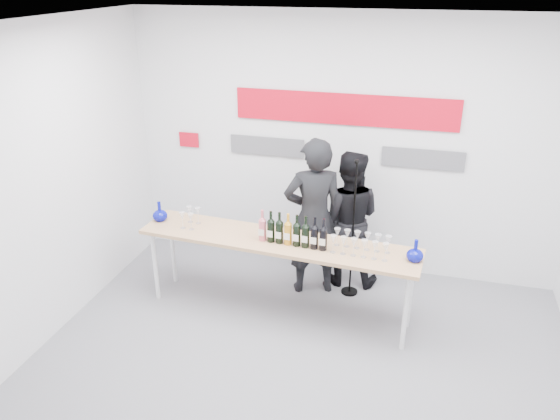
% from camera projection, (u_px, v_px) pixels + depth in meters
% --- Properties ---
extents(ground, '(5.00, 5.00, 0.00)m').
position_uv_depth(ground, '(301.00, 363.00, 5.09)').
color(ground, slate).
rests_on(ground, ground).
extents(back_wall, '(5.00, 0.04, 3.00)m').
position_uv_depth(back_wall, '(343.00, 147.00, 6.25)').
color(back_wall, silver).
rests_on(back_wall, ground).
extents(signage, '(3.38, 0.02, 0.79)m').
position_uv_depth(signage, '(339.00, 122.00, 6.11)').
color(signage, red).
rests_on(signage, back_wall).
extents(tasting_table, '(2.92, 0.78, 0.87)m').
position_uv_depth(tasting_table, '(277.00, 245.00, 5.54)').
color(tasting_table, tan).
rests_on(tasting_table, ground).
extents(wine_bottles, '(0.71, 0.12, 0.33)m').
position_uv_depth(wine_bottles, '(292.00, 230.00, 5.35)').
color(wine_bottles, '#CC5966').
rests_on(wine_bottles, tasting_table).
extents(decanter_left, '(0.16, 0.16, 0.21)m').
position_uv_depth(decanter_left, '(160.00, 211.00, 5.90)').
color(decanter_left, '#070D8A').
rests_on(decanter_left, tasting_table).
extents(decanter_right, '(0.16, 0.16, 0.21)m').
position_uv_depth(decanter_right, '(415.00, 250.00, 5.08)').
color(decanter_right, '#070D8A').
rests_on(decanter_right, tasting_table).
extents(glasses_left, '(0.17, 0.23, 0.18)m').
position_uv_depth(glasses_left, '(190.00, 218.00, 5.78)').
color(glasses_left, silver).
rests_on(glasses_left, tasting_table).
extents(glasses_right, '(0.57, 0.26, 0.18)m').
position_uv_depth(glasses_right, '(361.00, 244.00, 5.22)').
color(glasses_right, silver).
rests_on(glasses_right, tasting_table).
extents(presenter_left, '(0.76, 0.63, 1.80)m').
position_uv_depth(presenter_left, '(314.00, 218.00, 5.93)').
color(presenter_left, black).
rests_on(presenter_left, ground).
extents(presenter_right, '(0.81, 0.65, 1.59)m').
position_uv_depth(presenter_right, '(347.00, 219.00, 6.15)').
color(presenter_right, black).
rests_on(presenter_right, ground).
extents(mic_stand, '(0.19, 0.19, 1.60)m').
position_uv_depth(mic_stand, '(351.00, 255.00, 6.01)').
color(mic_stand, black).
rests_on(mic_stand, ground).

